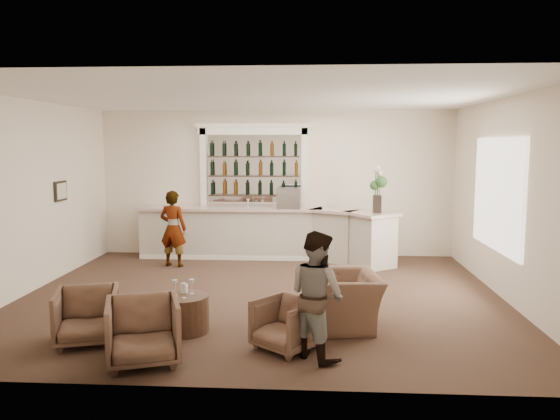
% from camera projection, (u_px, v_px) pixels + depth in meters
% --- Properties ---
extents(ground, '(8.00, 8.00, 0.00)m').
position_uv_depth(ground, '(262.00, 296.00, 9.18)').
color(ground, '#4C3326').
rests_on(ground, ground).
extents(room_shell, '(8.04, 7.02, 3.32)m').
position_uv_depth(room_shell, '(274.00, 156.00, 9.59)').
color(room_shell, '#F5E5CB').
rests_on(room_shell, ground).
extents(bar_counter, '(5.72, 1.80, 1.14)m').
position_uv_depth(bar_counter, '(267.00, 233.00, 12.09)').
color(bar_counter, beige).
rests_on(bar_counter, ground).
extents(back_bar_alcove, '(2.64, 0.25, 3.00)m').
position_uv_depth(back_bar_alcove, '(254.00, 167.00, 12.34)').
color(back_bar_alcove, white).
rests_on(back_bar_alcove, ground).
extents(cocktail_table, '(0.69, 0.69, 0.50)m').
position_uv_depth(cocktail_table, '(184.00, 314.00, 7.41)').
color(cocktail_table, '#513623').
rests_on(cocktail_table, ground).
extents(sommelier, '(0.65, 0.50, 1.59)m').
position_uv_depth(sommelier, '(173.00, 229.00, 11.32)').
color(sommelier, gray).
rests_on(sommelier, ground).
extents(guest, '(0.93, 0.94, 1.53)m').
position_uv_depth(guest, '(317.00, 295.00, 6.45)').
color(guest, gray).
rests_on(guest, ground).
extents(armchair_left, '(0.96, 0.98, 0.71)m').
position_uv_depth(armchair_left, '(87.00, 316.00, 6.97)').
color(armchair_left, brown).
rests_on(armchair_left, ground).
extents(armchair_center, '(1.04, 1.06, 0.76)m').
position_uv_depth(armchair_center, '(143.00, 331.00, 6.33)').
color(armchair_center, brown).
rests_on(armchair_center, ground).
extents(armchair_right, '(0.98, 0.98, 0.64)m').
position_uv_depth(armchair_right, '(287.00, 324.00, 6.76)').
color(armchair_right, brown).
rests_on(armchair_right, ground).
extents(armchair_far, '(1.15, 1.28, 0.75)m').
position_uv_depth(armchair_far, '(342.00, 300.00, 7.64)').
color(armchair_far, brown).
rests_on(armchair_far, ground).
extents(espresso_machine, '(0.51, 0.43, 0.45)m').
position_uv_depth(espresso_machine, '(289.00, 198.00, 11.92)').
color(espresso_machine, silver).
rests_on(espresso_machine, bar_counter).
extents(flower_vase, '(0.25, 0.25, 0.96)m').
position_uv_depth(flower_vase, '(377.00, 186.00, 11.11)').
color(flower_vase, black).
rests_on(flower_vase, bar_counter).
extents(wine_glass_bar_left, '(0.07, 0.07, 0.21)m').
position_uv_depth(wine_glass_bar_left, '(300.00, 204.00, 11.89)').
color(wine_glass_bar_left, white).
rests_on(wine_glass_bar_left, bar_counter).
extents(wine_glass_bar_right, '(0.07, 0.07, 0.21)m').
position_uv_depth(wine_glass_bar_right, '(248.00, 203.00, 11.99)').
color(wine_glass_bar_right, white).
rests_on(wine_glass_bar_right, bar_counter).
extents(wine_glass_tbl_a, '(0.07, 0.07, 0.21)m').
position_uv_depth(wine_glass_tbl_a, '(175.00, 287.00, 7.41)').
color(wine_glass_tbl_a, white).
rests_on(wine_glass_tbl_a, cocktail_table).
extents(wine_glass_tbl_b, '(0.07, 0.07, 0.21)m').
position_uv_depth(wine_glass_tbl_b, '(192.00, 287.00, 7.44)').
color(wine_glass_tbl_b, white).
rests_on(wine_glass_tbl_b, cocktail_table).
extents(wine_glass_tbl_c, '(0.07, 0.07, 0.21)m').
position_uv_depth(wine_glass_tbl_c, '(184.00, 291.00, 7.24)').
color(wine_glass_tbl_c, white).
rests_on(wine_glass_tbl_c, cocktail_table).
extents(napkin_holder, '(0.08, 0.08, 0.12)m').
position_uv_depth(napkin_holder, '(184.00, 289.00, 7.51)').
color(napkin_holder, white).
rests_on(napkin_holder, cocktail_table).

